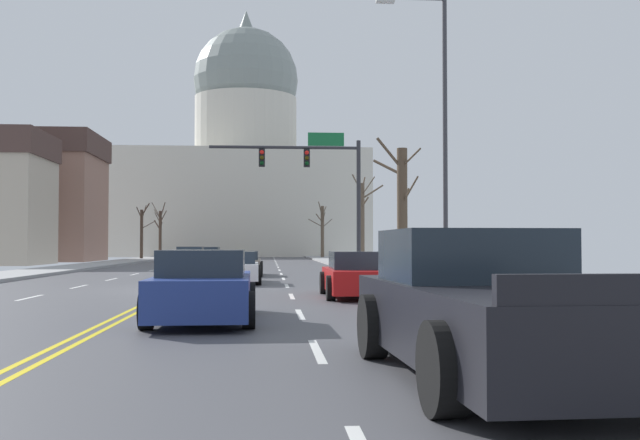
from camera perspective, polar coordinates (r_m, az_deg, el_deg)
name	(u,v)px	position (r m, az deg, el deg)	size (l,w,h in m)	color
ground	(177,289)	(23.81, -10.94, -5.24)	(20.00, 180.00, 0.20)	#49494E
signal_gantry	(317,172)	(38.75, -0.20, 3.72)	(7.91, 0.41, 7.15)	#28282D
street_lamp_right	(437,116)	(22.89, 9.00, 7.95)	(2.17, 0.24, 8.91)	#333338
capitol_building	(246,173)	(95.54, -5.75, 3.60)	(29.66, 23.04, 31.71)	beige
sedan_near_00	(241,264)	(34.06, -6.09, -3.37)	(1.97, 4.23, 1.12)	#6B6056
sedan_near_01	(233,268)	(27.36, -6.74, -3.71)	(2.14, 4.40, 1.17)	silver
sedan_near_02	(361,276)	(20.14, 3.15, -4.30)	(2.07, 4.28, 1.23)	#B71414
sedan_near_03	(204,288)	(13.96, -8.96, -5.19)	(1.98, 4.55, 1.32)	navy
pickup_truck_near_04	(489,310)	(8.16, 12.88, -6.78)	(2.41, 5.39, 1.59)	black
sedan_oncoming_00	(190,258)	(47.32, -9.98, -2.87)	(2.10, 4.68, 1.28)	silver
sedan_oncoming_01	(208,255)	(59.73, -8.60, -2.68)	(2.17, 4.30, 1.23)	silver
flank_building_01	(36,197)	(68.02, -21.07, 1.67)	(10.83, 9.46, 10.87)	#8C6656
bare_tree_00	(402,210)	(28.37, 6.32, 0.77)	(1.55, 2.27, 5.36)	#4C3D2D
bare_tree_01	(160,231)	(77.87, -12.21, -0.86)	(1.65, 2.68, 5.60)	#423328
bare_tree_02	(362,221)	(44.25, 3.28, -0.10)	(1.97, 2.03, 5.46)	brown
bare_tree_03	(142,232)	(70.63, -13.56, -0.88)	(1.76, 1.69, 5.12)	#423328
bare_tree_04	(322,230)	(75.41, 0.18, -0.78)	(2.42, 1.24, 5.62)	brown
pedestrian_00	(409,254)	(30.69, 6.86, -2.65)	(0.35, 0.34, 1.58)	#33333D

